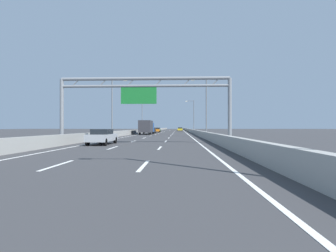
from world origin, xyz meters
TOP-DOWN VIEW (x-y plane):
  - ground_plane at (0.00, 100.00)m, footprint 260.00×260.00m
  - lane_dash_left_1 at (-1.80, 12.50)m, footprint 0.16×3.00m
  - lane_dash_left_2 at (-1.80, 21.50)m, footprint 0.16×3.00m
  - lane_dash_left_3 at (-1.80, 30.50)m, footprint 0.16×3.00m
  - lane_dash_left_4 at (-1.80, 39.50)m, footprint 0.16×3.00m
  - lane_dash_left_5 at (-1.80, 48.50)m, footprint 0.16×3.00m
  - lane_dash_left_6 at (-1.80, 57.50)m, footprint 0.16×3.00m
  - lane_dash_left_7 at (-1.80, 66.50)m, footprint 0.16×3.00m
  - lane_dash_left_8 at (-1.80, 75.50)m, footprint 0.16×3.00m
  - lane_dash_left_9 at (-1.80, 84.50)m, footprint 0.16×3.00m
  - lane_dash_left_10 at (-1.80, 93.50)m, footprint 0.16×3.00m
  - lane_dash_left_11 at (-1.80, 102.50)m, footprint 0.16×3.00m
  - lane_dash_left_12 at (-1.80, 111.50)m, footprint 0.16×3.00m
  - lane_dash_left_13 at (-1.80, 120.50)m, footprint 0.16×3.00m
  - lane_dash_left_14 at (-1.80, 129.50)m, footprint 0.16×3.00m
  - lane_dash_left_15 at (-1.80, 138.50)m, footprint 0.16×3.00m
  - lane_dash_left_16 at (-1.80, 147.50)m, footprint 0.16×3.00m
  - lane_dash_left_17 at (-1.80, 156.50)m, footprint 0.16×3.00m
  - lane_dash_right_1 at (1.80, 12.50)m, footprint 0.16×3.00m
  - lane_dash_right_2 at (1.80, 21.50)m, footprint 0.16×3.00m
  - lane_dash_right_3 at (1.80, 30.50)m, footprint 0.16×3.00m
  - lane_dash_right_4 at (1.80, 39.50)m, footprint 0.16×3.00m
  - lane_dash_right_5 at (1.80, 48.50)m, footprint 0.16×3.00m
  - lane_dash_right_6 at (1.80, 57.50)m, footprint 0.16×3.00m
  - lane_dash_right_7 at (1.80, 66.50)m, footprint 0.16×3.00m
  - lane_dash_right_8 at (1.80, 75.50)m, footprint 0.16×3.00m
  - lane_dash_right_9 at (1.80, 84.50)m, footprint 0.16×3.00m
  - lane_dash_right_10 at (1.80, 93.50)m, footprint 0.16×3.00m
  - lane_dash_right_11 at (1.80, 102.50)m, footprint 0.16×3.00m
  - lane_dash_right_12 at (1.80, 111.50)m, footprint 0.16×3.00m
  - lane_dash_right_13 at (1.80, 120.50)m, footprint 0.16×3.00m
  - lane_dash_right_14 at (1.80, 129.50)m, footprint 0.16×3.00m
  - lane_dash_right_15 at (1.80, 138.50)m, footprint 0.16×3.00m
  - lane_dash_right_16 at (1.80, 147.50)m, footprint 0.16×3.00m
  - lane_dash_right_17 at (1.80, 156.50)m, footprint 0.16×3.00m
  - edge_line_left at (-5.25, 88.00)m, footprint 0.16×176.00m
  - edge_line_right at (5.25, 88.00)m, footprint 0.16×176.00m
  - barrier_left at (-6.90, 110.00)m, footprint 0.45×220.00m
  - barrier_right at (6.90, 110.00)m, footprint 0.45×220.00m
  - sign_gantry at (-0.07, 26.38)m, footprint 16.41×0.36m
  - streetlamp_left_mid at (-7.47, 43.89)m, footprint 2.58×0.28m
  - streetlamp_right_mid at (7.47, 43.89)m, footprint 2.58×0.28m
  - streetlamp_left_far at (-7.47, 78.73)m, footprint 2.58×0.28m
  - streetlamp_right_far at (7.47, 78.73)m, footprint 2.58×0.28m
  - yellow_car at (3.72, 102.13)m, footprint 1.87×4.41m
  - green_car at (-3.74, 87.01)m, footprint 1.73×4.63m
  - black_car at (-3.62, 67.47)m, footprint 1.71×4.39m
  - orange_car at (-3.39, 78.88)m, footprint 1.81×4.44m
  - blue_car at (3.70, 119.71)m, footprint 1.82×4.46m
  - silver_car at (-3.76, 25.32)m, footprint 1.74×4.56m
  - box_truck at (-3.82, 58.28)m, footprint 2.47×8.77m

SIDE VIEW (x-z plane):
  - ground_plane at x=0.00m, z-range 0.00..0.00m
  - lane_dash_left_1 at x=-1.80m, z-range 0.00..0.01m
  - lane_dash_left_2 at x=-1.80m, z-range 0.00..0.01m
  - lane_dash_left_3 at x=-1.80m, z-range 0.00..0.01m
  - lane_dash_left_4 at x=-1.80m, z-range 0.00..0.01m
  - lane_dash_left_5 at x=-1.80m, z-range 0.00..0.01m
  - lane_dash_left_6 at x=-1.80m, z-range 0.00..0.01m
  - lane_dash_left_7 at x=-1.80m, z-range 0.00..0.01m
  - lane_dash_left_8 at x=-1.80m, z-range 0.00..0.01m
  - lane_dash_left_9 at x=-1.80m, z-range 0.00..0.01m
  - lane_dash_left_10 at x=-1.80m, z-range 0.00..0.01m
  - lane_dash_left_11 at x=-1.80m, z-range 0.00..0.01m
  - lane_dash_left_12 at x=-1.80m, z-range 0.00..0.01m
  - lane_dash_left_13 at x=-1.80m, z-range 0.00..0.01m
  - lane_dash_left_14 at x=-1.80m, z-range 0.00..0.01m
  - lane_dash_left_15 at x=-1.80m, z-range 0.00..0.01m
  - lane_dash_left_16 at x=-1.80m, z-range 0.00..0.01m
  - lane_dash_left_17 at x=-1.80m, z-range 0.00..0.01m
  - lane_dash_right_1 at x=1.80m, z-range 0.00..0.01m
  - lane_dash_right_2 at x=1.80m, z-range 0.00..0.01m
  - lane_dash_right_3 at x=1.80m, z-range 0.00..0.01m
  - lane_dash_right_4 at x=1.80m, z-range 0.00..0.01m
  - lane_dash_right_5 at x=1.80m, z-range 0.00..0.01m
  - lane_dash_right_6 at x=1.80m, z-range 0.00..0.01m
  - lane_dash_right_7 at x=1.80m, z-range 0.00..0.01m
  - lane_dash_right_8 at x=1.80m, z-range 0.00..0.01m
  - lane_dash_right_9 at x=1.80m, z-range 0.00..0.01m
  - lane_dash_right_10 at x=1.80m, z-range 0.00..0.01m
  - lane_dash_right_11 at x=1.80m, z-range 0.00..0.01m
  - lane_dash_right_12 at x=1.80m, z-range 0.00..0.01m
  - lane_dash_right_13 at x=1.80m, z-range 0.00..0.01m
  - lane_dash_right_14 at x=1.80m, z-range 0.00..0.01m
  - lane_dash_right_15 at x=1.80m, z-range 0.00..0.01m
  - lane_dash_right_16 at x=1.80m, z-range 0.00..0.01m
  - lane_dash_right_17 at x=1.80m, z-range 0.00..0.01m
  - edge_line_left at x=-5.25m, z-range 0.00..0.01m
  - edge_line_right at x=5.25m, z-range 0.00..0.01m
  - barrier_left at x=-6.90m, z-range 0.00..0.95m
  - barrier_right at x=6.90m, z-range 0.00..0.95m
  - blue_car at x=3.70m, z-range 0.03..1.42m
  - black_car at x=-3.62m, z-range 0.02..1.43m
  - silver_car at x=-3.76m, z-range 0.03..1.44m
  - orange_car at x=-3.39m, z-range 0.04..1.44m
  - green_car at x=-3.74m, z-range 0.04..1.45m
  - yellow_car at x=3.72m, z-range 0.02..1.49m
  - box_truck at x=-3.82m, z-range 0.16..3.15m
  - sign_gantry at x=-0.07m, z-range 1.67..8.03m
  - streetlamp_left_mid at x=-7.47m, z-range 0.65..10.15m
  - streetlamp_right_mid at x=7.47m, z-range 0.65..10.15m
  - streetlamp_left_far at x=-7.47m, z-range 0.65..10.15m
  - streetlamp_right_far at x=7.47m, z-range 0.65..10.15m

